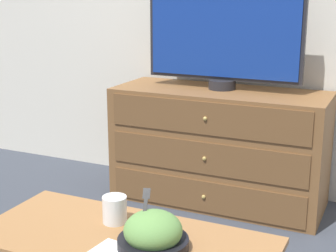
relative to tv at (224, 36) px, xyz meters
The scene contains 6 objects.
ground_plane 1.05m from the tv, 83.84° to the left, with size 12.00×12.00×0.00m, color #383D47.
dresser 0.67m from the tv, 85.68° to the right, with size 1.28×0.51×0.70m.
tv is the anchor object (origin of this frame).
takeout_bowl 1.67m from the tv, 78.93° to the right, with size 0.23×0.23×0.18m.
drink_cup 1.54m from the tv, 86.05° to the right, with size 0.09×0.09×0.10m.
napkin 1.74m from the tv, 83.07° to the right, with size 0.14×0.14×0.00m.
Camera 1 is at (0.94, -3.14, 1.28)m, focal length 55.00 mm.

